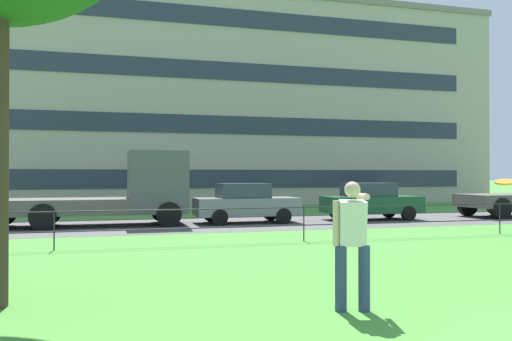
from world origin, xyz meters
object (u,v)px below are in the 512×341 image
object	(u,v)px
flatbed_truck_center	(117,193)
car_grey_far_left	(246,203)
car_dark_green_left	(371,201)
apartment_building_background	(228,110)
frisbee	(505,182)
person_thrower	(352,241)

from	to	relation	value
flatbed_truck_center	car_grey_far_left	xyz separation A→B (m)	(4.85, -0.28, -0.44)
car_grey_far_left	car_dark_green_left	bearing A→B (deg)	-0.20
flatbed_truck_center	apartment_building_background	size ratio (longest dim) A/B	0.21
car_dark_green_left	car_grey_far_left	bearing A→B (deg)	179.80
frisbee	car_grey_far_left	distance (m)	14.08
person_thrower	frisbee	xyz separation A→B (m)	(1.96, -0.65, 0.81)
car_grey_far_left	frisbee	bearing A→B (deg)	-90.28
person_thrower	car_dark_green_left	world-z (taller)	person_thrower
car_grey_far_left	apartment_building_background	distance (m)	20.56
person_thrower	car_dark_green_left	xyz separation A→B (m)	(7.41, 13.38, -0.18)
person_thrower	flatbed_truck_center	distance (m)	13.96
frisbee	car_dark_green_left	distance (m)	15.08
flatbed_truck_center	frisbee	bearing A→B (deg)	-71.53
apartment_building_background	frisbee	bearing A→B (deg)	-96.46
frisbee	car_grey_far_left	xyz separation A→B (m)	(0.07, 14.04, -0.99)
frisbee	apartment_building_background	xyz separation A→B (m)	(3.78, 33.36, 4.99)
frisbee	car_dark_green_left	world-z (taller)	frisbee
flatbed_truck_center	car_grey_far_left	world-z (taller)	flatbed_truck_center
frisbee	car_dark_green_left	bearing A→B (deg)	68.76
car_grey_far_left	car_dark_green_left	world-z (taller)	same
apartment_building_background	car_dark_green_left	bearing A→B (deg)	-85.06
apartment_building_background	flatbed_truck_center	bearing A→B (deg)	-114.21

